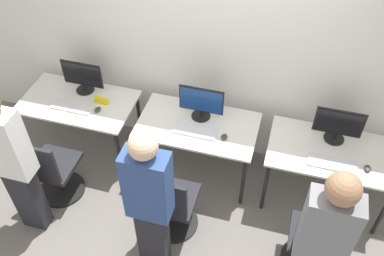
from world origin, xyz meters
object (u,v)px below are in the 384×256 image
(person_left, at_px, (11,160))
(mouse_center, at_px, (224,137))
(keyboard_left, at_px, (73,107))
(mouse_right, at_px, (367,169))
(monitor_right, at_px, (338,125))
(keyboard_right, at_px, (332,163))
(monitor_center, at_px, (201,103))
(office_chair_right, at_px, (313,246))
(office_chair_left, at_px, (53,172))
(office_chair_center, at_px, (172,206))
(keyboard_center, at_px, (195,131))
(mouse_left, at_px, (98,110))
(person_center, at_px, (149,201))
(monitor_left, at_px, (82,77))
(person_right, at_px, (320,245))

(person_left, distance_m, mouse_center, 1.94)
(keyboard_left, distance_m, mouse_right, 2.97)
(monitor_right, distance_m, keyboard_right, 0.38)
(monitor_center, bearing_deg, office_chair_right, -37.07)
(office_chair_left, xyz_separation_m, office_chair_center, (1.29, -0.07, 0.00))
(mouse_center, bearing_deg, monitor_right, 15.38)
(keyboard_center, height_order, office_chair_center, office_chair_center)
(mouse_left, distance_m, keyboard_center, 1.06)
(person_center, bearing_deg, keyboard_right, 34.66)
(keyboard_left, height_order, office_chair_left, office_chair_left)
(mouse_center, xyz_separation_m, office_chair_center, (-0.34, -0.67, -0.38))
(monitor_center, relative_size, mouse_right, 5.07)
(keyboard_center, distance_m, person_center, 1.06)
(monitor_right, bearing_deg, mouse_left, -173.89)
(keyboard_left, bearing_deg, monitor_right, 5.97)
(person_center, bearing_deg, office_chair_left, 160.69)
(mouse_center, bearing_deg, monitor_center, 140.89)
(monitor_left, relative_size, person_center, 0.27)
(keyboard_left, xyz_separation_m, office_chair_right, (2.61, -0.73, -0.37))
(mouse_left, distance_m, office_chair_center, 1.29)
(mouse_center, height_order, office_chair_center, office_chair_center)
(office_chair_left, relative_size, person_left, 0.51)
(office_chair_left, height_order, person_right, person_right)
(office_chair_left, bearing_deg, person_center, -19.31)
(keyboard_left, distance_m, mouse_left, 0.28)
(keyboard_center, bearing_deg, monitor_left, 167.57)
(office_chair_left, bearing_deg, office_chair_center, -3.00)
(monitor_center, distance_m, person_center, 1.28)
(office_chair_center, xyz_separation_m, monitor_right, (1.37, 0.95, 0.55))
(keyboard_center, xyz_separation_m, person_right, (1.24, -1.10, 0.23))
(monitor_left, relative_size, person_right, 0.26)
(keyboard_center, bearing_deg, keyboard_left, -179.87)
(monitor_center, bearing_deg, monitor_left, 177.43)
(mouse_left, relative_size, keyboard_center, 0.20)
(monitor_right, bearing_deg, person_center, -137.10)
(office_chair_right, distance_m, person_right, 0.70)
(office_chair_center, height_order, monitor_right, monitor_right)
(keyboard_left, height_order, keyboard_right, same)
(office_chair_left, distance_m, office_chair_center, 1.29)
(office_chair_right, bearing_deg, person_center, -167.19)
(office_chair_left, distance_m, office_chair_right, 2.61)
(mouse_left, bearing_deg, mouse_center, -1.21)
(person_right, bearing_deg, keyboard_center, 138.55)
(monitor_left, height_order, monitor_center, same)
(monitor_center, height_order, person_center, person_center)
(monitor_right, relative_size, office_chair_right, 0.51)
(monitor_center, bearing_deg, keyboard_right, -12.54)
(monitor_center, height_order, mouse_right, monitor_center)
(office_chair_right, xyz_separation_m, person_right, (-0.04, -0.37, 0.60))
(mouse_center, xyz_separation_m, person_center, (-0.39, -1.03, 0.18))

